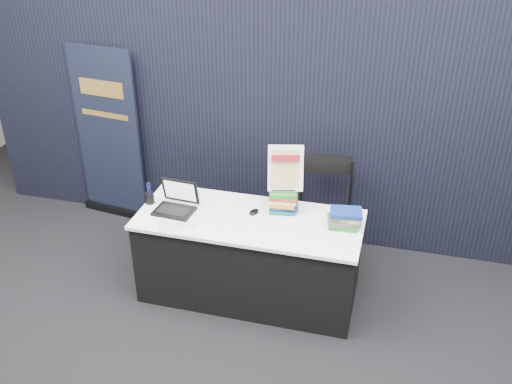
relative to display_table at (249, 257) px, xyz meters
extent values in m
plane|color=black|center=(0.00, -0.55, -0.38)|extent=(8.00, 8.00, 0.00)
cube|color=beige|center=(0.00, 3.45, 1.37)|extent=(8.00, 0.02, 3.50)
cube|color=black|center=(0.00, 1.05, 0.82)|extent=(6.00, 0.08, 2.40)
cube|color=black|center=(0.00, 0.00, -0.02)|extent=(1.76, 0.71, 0.72)
cube|color=white|center=(0.00, 0.00, 0.36)|extent=(1.80, 0.75, 0.03)
cube|color=black|center=(-0.61, -0.07, 0.38)|extent=(0.33, 0.24, 0.02)
cube|color=black|center=(-0.61, 0.04, 0.50)|extent=(0.32, 0.08, 0.22)
cube|color=white|center=(-0.61, 0.03, 0.50)|extent=(0.27, 0.06, 0.17)
ellipsoid|color=black|center=(0.02, 0.08, 0.39)|extent=(0.10, 0.12, 0.03)
cube|color=silver|center=(-0.53, -0.22, 0.38)|extent=(0.37, 0.33, 0.00)
cube|color=white|center=(-0.72, -0.04, 0.38)|extent=(0.34, 0.27, 0.00)
cube|color=white|center=(-0.51, -0.07, 0.38)|extent=(0.35, 0.27, 0.00)
cylinder|color=black|center=(-0.86, 0.02, 0.42)|extent=(0.08, 0.08, 0.10)
cube|color=#165257|center=(0.24, 0.19, 0.39)|extent=(0.24, 0.20, 0.03)
cube|color=navy|center=(0.24, 0.19, 0.42)|extent=(0.24, 0.20, 0.03)
cube|color=orange|center=(0.24, 0.19, 0.45)|extent=(0.24, 0.20, 0.03)
cube|color=#F3E2C7|center=(0.24, 0.19, 0.48)|extent=(0.24, 0.20, 0.03)
cube|color=#A4391A|center=(0.24, 0.19, 0.51)|extent=(0.24, 0.20, 0.03)
cube|color=#1E7421|center=(0.24, 0.19, 0.54)|extent=(0.24, 0.20, 0.03)
cube|color=#1E7421|center=(0.75, 0.09, 0.39)|extent=(0.26, 0.21, 0.03)
cube|color=#504F54|center=(0.75, 0.09, 0.43)|extent=(0.26, 0.21, 0.03)
cube|color=#B4B248|center=(0.75, 0.09, 0.46)|extent=(0.26, 0.21, 0.03)
cube|color=navy|center=(0.75, 0.09, 0.49)|extent=(0.26, 0.21, 0.03)
cube|color=black|center=(0.24, 0.18, 0.57)|extent=(0.18, 0.06, 0.01)
cylinder|color=black|center=(0.16, 0.26, 0.67)|extent=(0.03, 0.10, 0.27)
cylinder|color=black|center=(0.31, 0.26, 0.67)|extent=(0.03, 0.10, 0.27)
cube|color=white|center=(0.24, 0.23, 0.74)|extent=(0.30, 0.17, 0.36)
cube|color=tan|center=(0.24, 0.22, 0.74)|extent=(0.24, 0.13, 0.29)
cube|color=maroon|center=(0.24, 0.21, 0.83)|extent=(0.22, 0.07, 0.05)
cube|color=black|center=(-1.71, 0.93, -0.34)|extent=(0.76, 0.20, 0.07)
cube|color=black|center=(-1.71, 0.95, 0.51)|extent=(0.71, 0.12, 1.77)
cube|color=#BC8B3A|center=(-1.71, 0.93, 1.00)|extent=(0.49, 0.07, 0.16)
cube|color=#BC8B3A|center=(-1.71, 0.93, 0.73)|extent=(0.53, 0.07, 0.05)
cylinder|color=black|center=(0.28, 0.31, -0.13)|extent=(0.02, 0.02, 0.49)
cylinder|color=black|center=(0.72, 0.31, -0.13)|extent=(0.02, 0.02, 0.49)
cylinder|color=black|center=(0.28, 0.75, -0.13)|extent=(0.02, 0.02, 0.49)
cylinder|color=black|center=(0.72, 0.75, -0.13)|extent=(0.02, 0.02, 0.49)
cube|color=black|center=(0.50, 0.53, 0.14)|extent=(0.52, 0.52, 0.04)
cube|color=black|center=(0.50, 0.75, 0.56)|extent=(0.44, 0.09, 0.18)
camera|label=1|loc=(1.05, -3.72, 2.74)|focal=40.00mm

